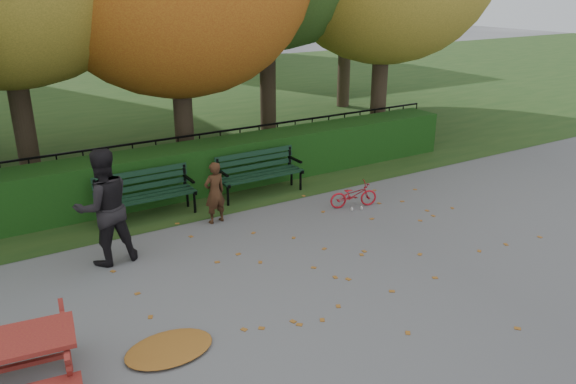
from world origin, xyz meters
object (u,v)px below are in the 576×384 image
bench_left (145,191)px  child (215,193)px  adult (104,207)px  bicycle (353,195)px  bench_right (259,170)px

bench_left → child: size_ratio=1.56×
adult → bicycle: adult is taller
bicycle → adult: bearing=105.0°
bench_left → adult: adult is taller
bench_left → bench_right: 2.40m
child → adult: adult is taller
bench_left → adult: bearing=-126.6°
bench_right → bicycle: 2.04m
bench_left → child: child is taller
child → bench_left: bearing=-49.7°
bench_right → adult: 3.79m
bicycle → bench_right: bearing=53.8°
adult → bench_left: bearing=-130.8°
bench_right → child: child is taller
bench_right → bicycle: size_ratio=1.90×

